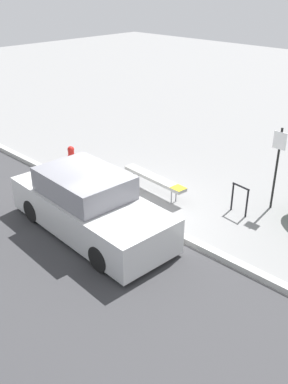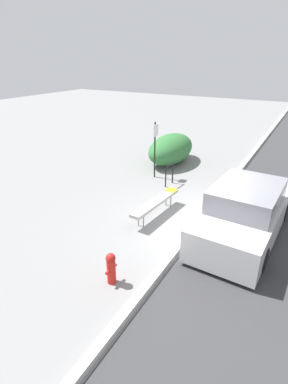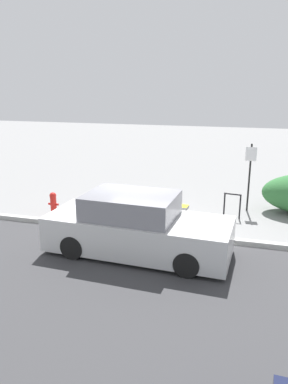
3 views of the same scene
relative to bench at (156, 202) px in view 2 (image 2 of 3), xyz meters
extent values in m
plane|color=gray|center=(0.06, -1.36, -0.46)|extent=(60.00, 60.00, 0.00)
cube|color=#B7B7B2|center=(0.06, -1.36, -0.40)|extent=(60.00, 0.20, 0.13)
cylinder|color=gray|center=(-0.84, -0.03, -0.25)|extent=(0.04, 0.04, 0.42)
cylinder|color=gray|center=(0.80, -0.15, -0.25)|extent=(0.04, 0.04, 0.42)
cylinder|color=gray|center=(-0.82, 0.16, -0.25)|extent=(0.04, 0.04, 0.42)
cylinder|color=gray|center=(0.81, 0.03, -0.25)|extent=(0.04, 0.04, 0.42)
cube|color=#999993|center=(-0.01, 0.00, 0.01)|extent=(2.36, 0.51, 0.10)
cube|color=yellow|center=(0.98, -0.08, 0.06)|extent=(0.38, 0.35, 0.01)
cylinder|color=black|center=(2.21, 0.73, -0.06)|extent=(0.05, 0.05, 0.80)
cylinder|color=black|center=(2.71, 0.66, -0.06)|extent=(0.05, 0.05, 0.80)
cylinder|color=black|center=(2.46, 0.69, 0.34)|extent=(0.55, 0.12, 0.05)
cylinder|color=black|center=(2.93, 1.59, 0.69)|extent=(0.06, 0.06, 2.30)
cube|color=white|center=(2.93, 1.55, 1.51)|extent=(0.36, 0.02, 0.46)
cylinder|color=red|center=(-3.23, -0.57, -0.16)|extent=(0.20, 0.20, 0.60)
sphere|color=red|center=(-3.23, -0.57, 0.19)|extent=(0.22, 0.22, 0.22)
cylinder|color=red|center=(-3.37, -0.57, -0.10)|extent=(0.08, 0.07, 0.07)
cylinder|color=red|center=(-3.09, -0.57, -0.10)|extent=(0.08, 0.07, 0.07)
ellipsoid|color=#337038|center=(4.95, 1.79, 0.21)|extent=(3.17, 1.70, 1.35)
cylinder|color=black|center=(1.79, -1.91, -0.16)|extent=(0.61, 0.21, 0.60)
cylinder|color=black|center=(1.71, -3.55, -0.16)|extent=(0.61, 0.21, 0.60)
cylinder|color=black|center=(-1.07, -1.76, -0.16)|extent=(0.61, 0.21, 0.60)
cylinder|color=black|center=(-1.15, -3.40, -0.16)|extent=(0.61, 0.21, 0.60)
cube|color=silver|center=(0.32, -2.66, 0.07)|extent=(4.70, 2.02, 0.86)
cube|color=gray|center=(0.14, -2.65, 0.79)|extent=(2.29, 1.72, 0.61)
camera|label=1|loc=(7.68, -8.29, 5.26)|focal=40.00mm
camera|label=2|loc=(-7.47, -3.81, 4.17)|focal=28.00mm
camera|label=3|loc=(2.85, -11.06, 3.67)|focal=35.00mm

